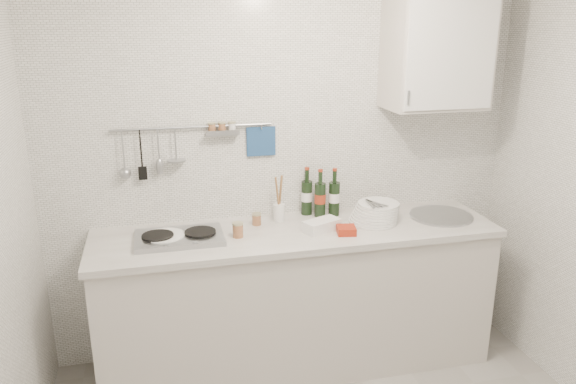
% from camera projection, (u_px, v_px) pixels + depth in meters
% --- Properties ---
extents(back_wall, '(3.00, 0.02, 2.50)m').
position_uv_depth(back_wall, '(286.00, 164.00, 3.56)').
color(back_wall, silver).
rests_on(back_wall, floor).
extents(counter, '(2.44, 0.64, 0.96)m').
position_uv_depth(counter, '(298.00, 301.00, 3.53)').
color(counter, '#BDB6AF').
rests_on(counter, floor).
extents(wall_rail, '(0.98, 0.09, 0.34)m').
position_uv_depth(wall_rail, '(190.00, 143.00, 3.34)').
color(wall_rail, '#93969B').
rests_on(wall_rail, back_wall).
extents(wall_cabinet, '(0.60, 0.38, 0.70)m').
position_uv_depth(wall_cabinet, '(437.00, 50.00, 3.38)').
color(wall_cabinet, '#BDB6AF').
rests_on(wall_cabinet, back_wall).
extents(plate_stack_hob, '(0.25, 0.25, 0.03)m').
position_uv_depth(plate_stack_hob, '(163.00, 238.00, 3.20)').
color(plate_stack_hob, '#474EA2').
rests_on(plate_stack_hob, counter).
extents(plate_stack_sink, '(0.33, 0.31, 0.12)m').
position_uv_depth(plate_stack_sink, '(376.00, 213.00, 3.50)').
color(plate_stack_sink, white).
rests_on(plate_stack_sink, counter).
extents(wine_bottles, '(0.24, 0.14, 0.31)m').
position_uv_depth(wine_bottles, '(320.00, 192.00, 3.58)').
color(wine_bottles, black).
rests_on(wine_bottles, counter).
extents(butter_dish, '(0.25, 0.19, 0.07)m').
position_uv_depth(butter_dish, '(322.00, 225.00, 3.35)').
color(butter_dish, white).
rests_on(butter_dish, counter).
extents(strawberry_punnet, '(0.13, 0.13, 0.04)m').
position_uv_depth(strawberry_punnet, '(346.00, 230.00, 3.30)').
color(strawberry_punnet, '#AC2B13').
rests_on(strawberry_punnet, counter).
extents(utensil_crock, '(0.07, 0.07, 0.30)m').
position_uv_depth(utensil_crock, '(279.00, 210.00, 3.50)').
color(utensil_crock, white).
rests_on(utensil_crock, counter).
extents(jar_a, '(0.06, 0.06, 0.07)m').
position_uv_depth(jar_a, '(257.00, 219.00, 3.44)').
color(jar_a, brown).
rests_on(jar_a, counter).
extents(jar_b, '(0.07, 0.07, 0.09)m').
position_uv_depth(jar_b, '(381.00, 206.00, 3.64)').
color(jar_b, brown).
rests_on(jar_b, counter).
extents(jar_c, '(0.06, 0.06, 0.07)m').
position_uv_depth(jar_c, '(382.00, 208.00, 3.64)').
color(jar_c, brown).
rests_on(jar_c, counter).
extents(jar_d, '(0.07, 0.07, 0.09)m').
position_uv_depth(jar_d, '(238.00, 230.00, 3.25)').
color(jar_d, brown).
rests_on(jar_d, counter).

